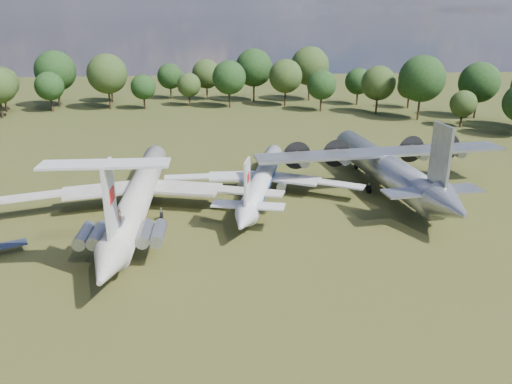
{
  "coord_description": "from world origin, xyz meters",
  "views": [
    {
      "loc": [
        7.64,
        -59.94,
        25.28
      ],
      "look_at": [
        12.56,
        -4.78,
        5.0
      ],
      "focal_mm": 35.0,
      "sensor_mm": 36.0,
      "label": 1
    }
  ],
  "objects_px": {
    "tu104_jet": "(263,182)",
    "person_on_il62": "(118,214)",
    "il62_airliner": "(140,198)",
    "an12_transport": "(384,171)"
  },
  "relations": [
    {
      "from": "tu104_jet",
      "to": "person_on_il62",
      "type": "distance_m",
      "value": 26.09
    },
    {
      "from": "il62_airliner",
      "to": "an12_transport",
      "type": "relative_size",
      "value": 1.14
    },
    {
      "from": "il62_airliner",
      "to": "person_on_il62",
      "type": "height_order",
      "value": "person_on_il62"
    },
    {
      "from": "tu104_jet",
      "to": "an12_transport",
      "type": "height_order",
      "value": "an12_transport"
    },
    {
      "from": "person_on_il62",
      "to": "an12_transport",
      "type": "bearing_deg",
      "value": -143.79
    },
    {
      "from": "person_on_il62",
      "to": "il62_airliner",
      "type": "bearing_deg",
      "value": -84.91
    },
    {
      "from": "il62_airliner",
      "to": "an12_transport",
      "type": "distance_m",
      "value": 35.37
    },
    {
      "from": "il62_airliner",
      "to": "an12_transport",
      "type": "height_order",
      "value": "an12_transport"
    },
    {
      "from": "tu104_jet",
      "to": "an12_transport",
      "type": "distance_m",
      "value": 18.14
    },
    {
      "from": "il62_airliner",
      "to": "tu104_jet",
      "type": "relative_size",
      "value": 1.26
    }
  ]
}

